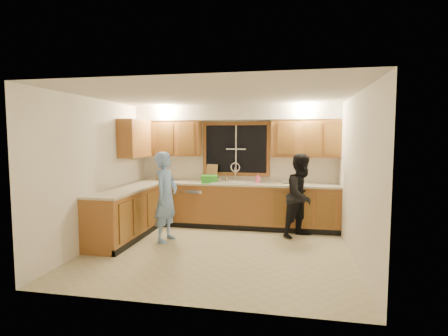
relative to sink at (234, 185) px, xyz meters
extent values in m
plane|color=#C2B995|center=(0.00, -1.60, -0.86)|extent=(4.20, 4.20, 0.00)
plane|color=silver|center=(0.00, -1.60, 1.64)|extent=(4.20, 4.20, 0.00)
plane|color=white|center=(0.00, 0.30, 0.39)|extent=(4.20, 0.00, 4.20)
plane|color=white|center=(-2.10, -1.60, 0.39)|extent=(0.00, 3.80, 3.80)
plane|color=white|center=(2.10, -1.60, 0.39)|extent=(0.00, 3.80, 3.80)
cube|color=#9D612D|center=(0.00, 0.00, -0.42)|extent=(4.20, 0.60, 0.88)
cube|color=#9D612D|center=(-1.80, -1.25, -0.42)|extent=(0.60, 1.90, 0.88)
cube|color=beige|center=(0.00, -0.02, 0.04)|extent=(4.20, 0.63, 0.04)
cube|color=beige|center=(-1.79, -1.25, 0.04)|extent=(0.63, 1.90, 0.04)
cube|color=#9D612D|center=(-1.43, 0.13, 0.96)|extent=(1.35, 0.33, 0.75)
cube|color=#9D612D|center=(1.43, 0.13, 0.96)|extent=(1.35, 0.33, 0.75)
cube|color=#9D612D|center=(-1.94, -0.48, 0.96)|extent=(0.33, 0.90, 0.75)
cube|color=silver|center=(0.00, 0.12, 1.49)|extent=(4.20, 0.35, 0.30)
cube|color=black|center=(0.00, 0.29, 0.74)|extent=(1.30, 0.01, 1.00)
cube|color=#9D612D|center=(0.00, 0.28, 1.27)|extent=(1.44, 0.03, 0.07)
cube|color=#9D612D|center=(0.00, 0.28, 0.20)|extent=(1.44, 0.03, 0.07)
cube|color=#9D612D|center=(-0.69, 0.28, 0.74)|extent=(0.07, 0.03, 1.00)
cube|color=#9D612D|center=(0.69, 0.28, 0.74)|extent=(0.07, 0.03, 1.00)
cube|color=silver|center=(0.00, 0.00, 0.07)|extent=(0.86, 0.52, 0.03)
cube|color=silver|center=(-0.21, 0.00, -0.02)|extent=(0.38, 0.42, 0.18)
cube|color=silver|center=(0.21, 0.00, -0.02)|extent=(0.38, 0.42, 0.18)
cylinder|color=silver|center=(0.00, 0.20, 0.22)|extent=(0.04, 0.04, 0.28)
torus|color=silver|center=(0.00, 0.20, 0.36)|extent=(0.21, 0.03, 0.21)
cube|color=silver|center=(-0.85, -0.01, -0.45)|extent=(0.60, 0.56, 0.82)
cube|color=silver|center=(-1.80, -1.82, -0.41)|extent=(0.58, 0.75, 0.90)
imported|color=#7AA4E8|center=(-1.02, -1.22, -0.07)|extent=(0.46, 0.63, 1.60)
imported|color=black|center=(1.36, -0.51, -0.09)|extent=(0.94, 0.95, 1.55)
cube|color=brown|center=(-1.67, 0.13, 0.16)|extent=(0.12, 0.11, 0.20)
cube|color=tan|center=(-0.51, 0.19, 0.23)|extent=(0.28, 0.17, 0.35)
cube|color=green|center=(-0.49, -0.10, 0.13)|extent=(0.38, 0.36, 0.15)
imported|color=pink|center=(0.49, 0.05, 0.15)|extent=(0.11, 0.11, 0.19)
imported|color=silver|center=(1.06, 0.06, 0.08)|extent=(0.25, 0.25, 0.05)
cylinder|color=beige|center=(-0.25, -0.18, 0.11)|extent=(0.08, 0.08, 0.11)
cylinder|color=beige|center=(-0.13, -0.12, 0.12)|extent=(0.09, 0.09, 0.13)
camera|label=1|loc=(1.15, -7.03, 0.98)|focal=28.00mm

